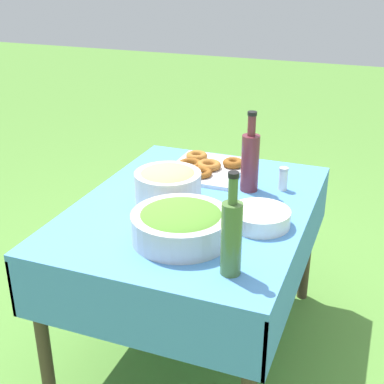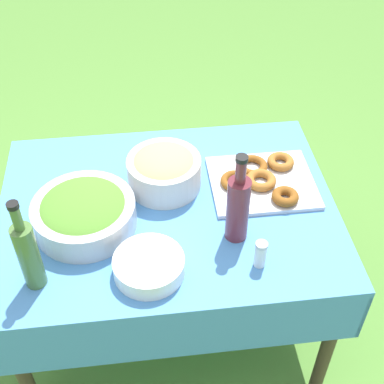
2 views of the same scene
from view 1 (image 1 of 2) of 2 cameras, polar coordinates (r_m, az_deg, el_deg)
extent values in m
plane|color=#568C38|center=(2.48, 0.20, -15.80)|extent=(14.00, 14.00, 0.00)
cube|color=#4C8CD1|center=(2.11, 0.23, -1.60)|extent=(1.18, 0.89, 0.02)
cube|color=#4C8CD1|center=(2.07, 11.70, -6.50)|extent=(1.18, 0.01, 0.22)
cube|color=#4C8CD1|center=(2.34, -9.87, -2.61)|extent=(1.18, 0.01, 0.22)
cube|color=#4C8CD1|center=(1.72, -6.89, -13.18)|extent=(0.01, 0.89, 0.22)
cube|color=#4C8CD1|center=(2.66, 4.69, 1.10)|extent=(0.01, 0.89, 0.22)
cylinder|color=#473828|center=(2.64, 12.21, -4.94)|extent=(0.05, 0.05, 0.66)
cylinder|color=#473828|center=(2.06, -15.68, -14.51)|extent=(0.05, 0.05, 0.66)
cylinder|color=#473828|center=(2.83, -3.24, -2.33)|extent=(0.05, 0.05, 0.66)
cylinder|color=silver|center=(1.83, -1.19, -3.70)|extent=(0.34, 0.34, 0.10)
ellipsoid|color=#51892D|center=(1.81, -1.20, -2.73)|extent=(0.30, 0.30, 0.07)
cylinder|color=silver|center=(2.11, -2.63, 0.56)|extent=(0.26, 0.26, 0.12)
ellipsoid|color=tan|center=(2.10, -2.65, 1.68)|extent=(0.23, 0.23, 0.07)
cube|color=silver|center=(2.43, 1.59, 2.47)|extent=(0.38, 0.32, 0.02)
torus|color=brown|center=(2.42, -0.20, 2.98)|extent=(0.15, 0.15, 0.03)
torus|color=#A36628|center=(2.41, 1.80, 2.88)|extent=(0.14, 0.14, 0.03)
torus|color=#A36628|center=(2.52, 0.51, 3.87)|extent=(0.14, 0.14, 0.03)
torus|color=brown|center=(2.44, 4.41, 3.11)|extent=(0.10, 0.10, 0.03)
torus|color=brown|center=(2.33, 0.83, 2.08)|extent=(0.15, 0.15, 0.03)
cylinder|color=white|center=(1.96, 7.20, -3.36)|extent=(0.22, 0.22, 0.01)
cylinder|color=white|center=(1.95, 7.22, -3.04)|extent=(0.22, 0.22, 0.01)
cylinder|color=white|center=(1.95, 7.24, -2.73)|extent=(0.22, 0.22, 0.01)
cylinder|color=white|center=(1.94, 7.25, -2.41)|extent=(0.22, 0.22, 0.01)
cylinder|color=white|center=(1.94, 7.27, -2.09)|extent=(0.22, 0.22, 0.01)
cylinder|color=#4C7238|center=(1.61, 4.22, -5.05)|extent=(0.06, 0.06, 0.24)
cylinder|color=#4C7238|center=(1.54, 4.40, 0.16)|extent=(0.03, 0.03, 0.08)
cylinder|color=black|center=(1.52, 4.46, 1.84)|extent=(0.03, 0.03, 0.02)
cylinder|color=maroon|center=(2.20, 6.20, 3.07)|extent=(0.07, 0.07, 0.24)
cylinder|color=maroon|center=(2.15, 6.39, 7.07)|extent=(0.03, 0.03, 0.08)
cylinder|color=black|center=(2.13, 6.45, 8.33)|extent=(0.04, 0.04, 0.02)
cylinder|color=white|center=(2.25, 9.69, 1.25)|extent=(0.04, 0.04, 0.09)
cylinder|color=silver|center=(2.23, 9.78, 2.42)|extent=(0.04, 0.04, 0.01)
camera|label=2|loc=(1.87, 48.95, 29.78)|focal=50.00mm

